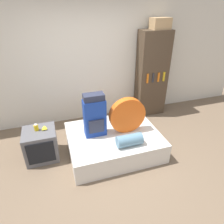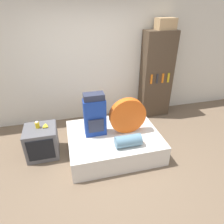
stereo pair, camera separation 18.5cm
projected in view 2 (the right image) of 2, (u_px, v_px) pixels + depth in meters
name	position (u px, v px, depth m)	size (l,w,h in m)	color
ground_plane	(112.00, 168.00, 3.39)	(16.00, 16.00, 0.00)	brown
wall_back	(91.00, 63.00, 4.33)	(8.00, 0.05, 2.60)	silver
bed	(113.00, 142.00, 3.72)	(1.63, 1.28, 0.38)	silver
backpack	(95.00, 115.00, 3.44)	(0.38, 0.24, 0.78)	navy
tent_bag	(128.00, 116.00, 3.53)	(0.66, 0.13, 0.66)	#E05B19
sleeping_roll	(128.00, 141.00, 3.27)	(0.43, 0.20, 0.20)	#5B849E
television	(42.00, 142.00, 3.58)	(0.55, 0.53, 0.56)	#5B5B60
canister	(37.00, 125.00, 3.45)	(0.07, 0.07, 0.12)	gold
banana_bunch	(45.00, 126.00, 3.50)	(0.11, 0.14, 0.03)	yellow
bookshelf	(156.00, 76.00, 4.59)	(0.68, 0.39, 1.96)	#473828
cardboard_box	(166.00, 24.00, 4.07)	(0.39, 0.28, 0.23)	tan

